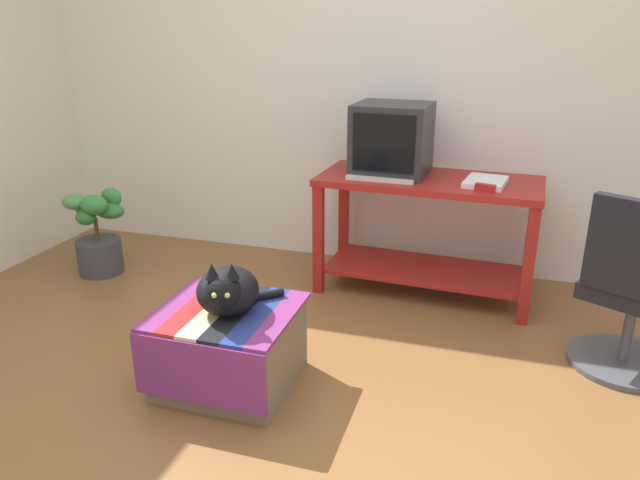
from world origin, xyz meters
TOP-DOWN VIEW (x-y plane):
  - ground_plane at (0.00, 0.00)m, footprint 14.00×14.00m
  - back_wall at (0.00, 2.05)m, footprint 8.00×0.10m
  - desk at (0.44, 1.60)m, footprint 1.33×0.65m
  - tv_monitor at (0.19, 1.64)m, footprint 0.46×0.44m
  - keyboard at (0.17, 1.48)m, footprint 0.40×0.15m
  - book at (0.76, 1.54)m, footprint 0.25×0.31m
  - ottoman_with_blanket at (-0.28, 0.29)m, footprint 0.62×0.58m
  - cat at (-0.26, 0.27)m, footprint 0.38×0.43m
  - potted_plant at (-1.69, 1.24)m, footprint 0.40×0.30m
  - office_chair at (1.49, 0.96)m, footprint 0.57×0.57m
  - stapler at (0.77, 1.39)m, footprint 0.12×0.07m
  - pen at (0.78, 1.57)m, footprint 0.02×0.14m

SIDE VIEW (x-z plane):
  - ground_plane at x=0.00m, z-range 0.00..0.00m
  - ottoman_with_blanket at x=-0.28m, z-range 0.00..0.38m
  - potted_plant at x=-1.69m, z-range -0.02..0.57m
  - office_chair at x=1.49m, z-range -0.06..0.83m
  - cat at x=-0.26m, z-range 0.35..0.63m
  - desk at x=0.44m, z-range 0.13..0.86m
  - pen at x=0.78m, z-range 0.73..0.74m
  - keyboard at x=0.17m, z-range 0.73..0.75m
  - book at x=0.76m, z-range 0.73..0.76m
  - stapler at x=0.77m, z-range 0.73..0.77m
  - tv_monitor at x=0.19m, z-range 0.73..1.15m
  - back_wall at x=0.00m, z-range 0.00..2.60m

